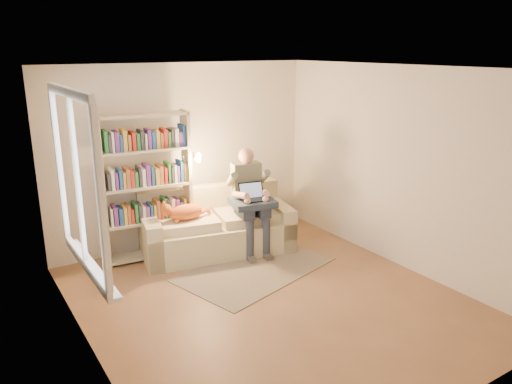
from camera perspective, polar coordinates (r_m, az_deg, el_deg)
floor at (r=5.89m, az=1.66°, el=-12.21°), size 4.50×4.50×0.00m
ceiling at (r=5.18m, az=1.90°, el=13.96°), size 4.00×4.50×0.02m
wall_left at (r=4.62m, az=-19.22°, el=-3.74°), size 0.02×4.50×2.60m
wall_right at (r=6.69m, az=16.08°, el=2.62°), size 0.02×4.50×2.60m
wall_back at (r=7.30m, az=-8.26°, el=4.21°), size 4.00×0.02×2.60m
wall_front at (r=3.86m, az=21.13°, el=-7.91°), size 4.00×0.02×2.60m
window at (r=4.79m, az=-19.27°, el=-2.08°), size 0.12×1.52×1.69m
sofa at (r=7.12m, az=-4.60°, el=-4.22°), size 2.22×1.34×0.88m
person at (r=6.94m, az=-0.77°, el=-0.28°), size 0.51×0.70×1.46m
cat at (r=6.76m, az=-8.45°, el=-2.29°), size 0.73×0.34×0.26m
blanket at (r=6.84m, az=-0.40°, el=-1.23°), size 0.66×0.58×0.09m
laptop at (r=6.82m, az=-0.43°, el=-0.39°), size 0.40×0.35×0.30m
bookshelf at (r=6.77m, az=-12.43°, el=1.34°), size 1.32×0.49×2.00m
rug at (r=6.61m, az=-0.04°, el=-8.81°), size 2.23×1.66×0.01m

